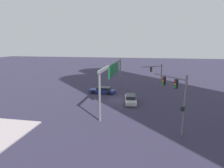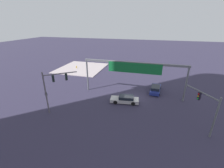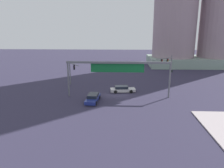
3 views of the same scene
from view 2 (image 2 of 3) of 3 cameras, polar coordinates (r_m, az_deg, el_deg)
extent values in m
plane|color=#302C43|center=(27.11, 7.04, -5.34)|extent=(191.06, 191.06, 0.00)
cube|color=#B4A6A8|center=(45.15, -11.32, 5.93)|extent=(12.38, 13.21, 0.15)
cylinder|color=#5A5E61|center=(20.72, 34.24, -10.64)|extent=(0.20, 0.20, 5.18)
cylinder|color=#5A5E61|center=(21.12, 30.53, -2.64)|extent=(2.81, 4.15, 0.15)
cube|color=black|center=(21.43, 29.95, -3.95)|extent=(0.39, 0.41, 0.95)
cylinder|color=red|center=(21.20, 29.80, -3.31)|extent=(0.16, 0.20, 0.20)
cylinder|color=orange|center=(21.32, 29.65, -4.03)|extent=(0.16, 0.20, 0.20)
cylinder|color=green|center=(21.44, 29.50, -4.76)|extent=(0.16, 0.20, 0.20)
cylinder|color=slate|center=(23.30, -23.60, -3.33)|extent=(0.20, 0.20, 6.34)
cylinder|color=slate|center=(22.34, -18.86, 3.72)|extent=(3.68, 2.92, 0.15)
cube|color=black|center=(22.51, -21.23, 1.90)|extent=(0.41, 0.40, 0.95)
cylinder|color=red|center=(22.57, -21.36, 2.73)|extent=(0.19, 0.17, 0.20)
cylinder|color=orange|center=(22.66, -21.25, 2.02)|extent=(0.19, 0.17, 0.20)
cylinder|color=green|center=(22.76, -21.15, 1.31)|extent=(0.19, 0.17, 0.20)
cube|color=black|center=(22.57, -16.80, 2.55)|extent=(0.41, 0.40, 0.95)
cylinder|color=red|center=(22.63, -16.93, 3.37)|extent=(0.19, 0.17, 0.20)
cylinder|color=orange|center=(22.73, -16.84, 2.66)|extent=(0.19, 0.17, 0.20)
cylinder|color=green|center=(22.82, -16.76, 1.95)|extent=(0.19, 0.17, 0.20)
cube|color=black|center=(23.59, -23.53, -3.49)|extent=(0.38, 0.37, 0.44)
cylinder|color=slate|center=(27.50, 26.00, -0.41)|extent=(0.28, 0.28, 5.89)
cylinder|color=slate|center=(29.47, -9.21, 3.08)|extent=(0.28, 0.28, 5.89)
cube|color=slate|center=(26.20, 8.13, 7.85)|extent=(17.80, 0.35, 0.35)
cube|color=#136731|center=(26.19, 8.40, 5.94)|extent=(9.11, 0.08, 1.76)
cube|color=#B8B4B6|center=(25.52, 4.73, -6.01)|extent=(4.83, 2.28, 0.55)
cube|color=black|center=(25.26, 5.40, -5.00)|extent=(2.59, 1.80, 0.50)
cylinder|color=black|center=(24.99, 1.25, -6.89)|extent=(0.66, 0.30, 0.64)
cylinder|color=black|center=(26.39, 1.71, -5.20)|extent=(0.66, 0.30, 0.64)
cylinder|color=black|center=(24.84, 7.93, -7.32)|extent=(0.66, 0.30, 0.64)
cylinder|color=black|center=(26.25, 8.01, -5.59)|extent=(0.66, 0.30, 0.64)
cube|color=navy|center=(30.46, 15.99, -1.95)|extent=(2.09, 4.95, 0.55)
cube|color=black|center=(29.99, 16.05, -1.25)|extent=(1.72, 2.61, 0.50)
cylinder|color=black|center=(31.92, 14.73, -0.90)|extent=(0.26, 0.65, 0.64)
cylinder|color=black|center=(31.87, 17.65, -1.27)|extent=(0.26, 0.65, 0.64)
cylinder|color=black|center=(29.18, 14.13, -3.10)|extent=(0.26, 0.65, 0.64)
cylinder|color=black|center=(29.12, 17.33, -3.52)|extent=(0.26, 0.65, 0.64)
cylinder|color=gold|center=(44.95, -13.20, 6.16)|extent=(0.22, 0.22, 0.55)
sphere|color=gold|center=(44.86, -13.23, 6.59)|extent=(0.18, 0.18, 0.18)
cylinder|color=gold|center=(45.02, -13.38, 6.21)|extent=(0.12, 0.10, 0.10)
camera|label=1|loc=(38.34, -44.01, 11.47)|focal=29.84mm
camera|label=3|loc=(61.42, 12.91, 20.72)|focal=34.57mm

